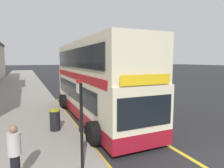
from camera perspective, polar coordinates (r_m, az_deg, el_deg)
ground_plane at (r=36.21m, az=-14.00°, el=1.28°), size 260.00×260.00×0.00m
pavement_near at (r=35.67m, az=-25.14°, el=0.87°), size 6.00×76.00×0.14m
double_decker_bus at (r=11.53m, az=-4.86°, el=0.32°), size 3.23×10.56×4.40m
bus_bay_markings at (r=11.57m, az=-4.48°, el=-10.06°), size 2.94×13.44×0.01m
bus_stop_sign at (r=5.89m, az=-9.12°, el=-9.56°), size 0.09×0.51×2.66m
parked_car_white_kerbside at (r=51.05m, az=-11.58°, el=3.79°), size 2.09×4.20×1.62m
pedestrian_waiting_near_sign at (r=5.99m, az=-26.58°, el=-17.27°), size 0.34×0.34×1.58m
litter_bin at (r=9.58m, az=-16.32°, el=-9.96°), size 0.49×0.49×1.00m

